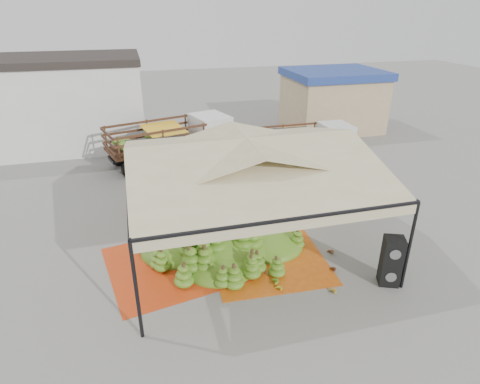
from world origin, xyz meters
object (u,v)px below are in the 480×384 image
object	(u,v)px
truck_left	(175,136)
truck_right	(305,140)
speaker_stack	(391,261)
banana_heap	(226,233)
vendor	(244,164)

from	to	relation	value
truck_left	truck_right	size ratio (longest dim) A/B	1.25
speaker_stack	truck_right	world-z (taller)	truck_right
banana_heap	truck_left	world-z (taller)	truck_left
speaker_stack	truck_left	size ratio (longest dim) A/B	0.23
speaker_stack	vendor	xyz separation A→B (m)	(-2.23, 9.14, 0.05)
banana_heap	truck_right	xyz separation A→B (m)	(6.40, 7.78, 0.56)
banana_heap	vendor	bearing A→B (deg)	68.56
banana_heap	speaker_stack	xyz separation A→B (m)	(4.54, -3.27, 0.18)
vendor	truck_left	distance (m)	4.82
vendor	truck_left	xyz separation A→B (m)	(-2.95, 3.77, 0.56)
speaker_stack	vendor	size ratio (longest dim) A/B	0.94
truck_left	truck_right	world-z (taller)	truck_left
banana_heap	truck_right	distance (m)	10.09
banana_heap	truck_right	world-z (taller)	truck_right
speaker_stack	truck_left	distance (m)	13.93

